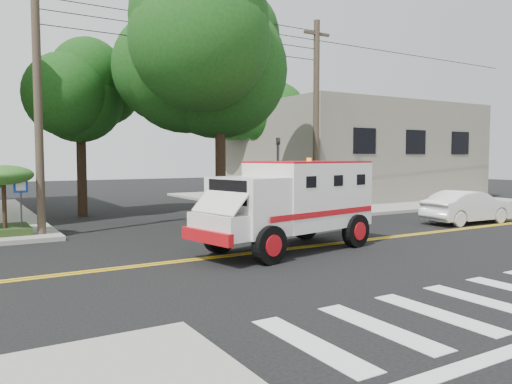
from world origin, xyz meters
TOP-DOWN VIEW (x-y plane):
  - ground at (0.00, 0.00)m, footprint 100.00×100.00m
  - sidewalk_ne at (13.50, 13.50)m, footprint 17.00×17.00m
  - building_right at (15.00, 14.00)m, footprint 14.00×12.00m
  - utility_pole_left at (-5.60, 6.00)m, footprint 0.28×0.28m
  - utility_pole_right at (6.30, 6.20)m, footprint 0.28×0.28m
  - tree_main at (1.94, 6.21)m, footprint 6.08×5.70m
  - tree_left at (-2.68, 11.79)m, footprint 4.48×4.20m
  - tree_right at (8.84, 15.77)m, footprint 4.80×4.50m
  - traffic_signal at (3.80, 5.60)m, footprint 0.15×0.18m
  - accessibility_sign at (-6.20, 6.17)m, footprint 0.45×0.10m
  - armored_truck at (0.52, -0.13)m, footprint 6.12×3.27m
  - parked_sedan at (10.29, 0.99)m, footprint 4.24×1.67m
  - pedestrian_a at (5.53, 5.83)m, footprint 0.74×0.64m
  - pedestrian_b at (5.50, 5.50)m, footprint 0.78×0.63m

SIDE VIEW (x-z plane):
  - ground at x=0.00m, z-range 0.00..0.00m
  - sidewalk_ne at x=13.50m, z-range 0.00..0.15m
  - parked_sedan at x=10.29m, z-range 0.00..1.37m
  - pedestrian_b at x=5.50m, z-range 0.15..1.67m
  - pedestrian_a at x=5.53m, z-range 0.15..1.86m
  - accessibility_sign at x=-6.20m, z-range 0.35..2.38m
  - armored_truck at x=0.52m, z-range 0.18..2.83m
  - traffic_signal at x=3.80m, z-range 0.43..4.03m
  - building_right at x=15.00m, z-range 0.15..6.15m
  - utility_pole_left at x=-5.60m, z-range 0.00..9.00m
  - utility_pole_right at x=6.30m, z-range 0.00..9.00m
  - tree_left at x=-2.68m, z-range 1.88..9.58m
  - tree_right at x=8.84m, z-range 1.99..10.19m
  - tree_main at x=1.94m, z-range 2.27..12.12m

